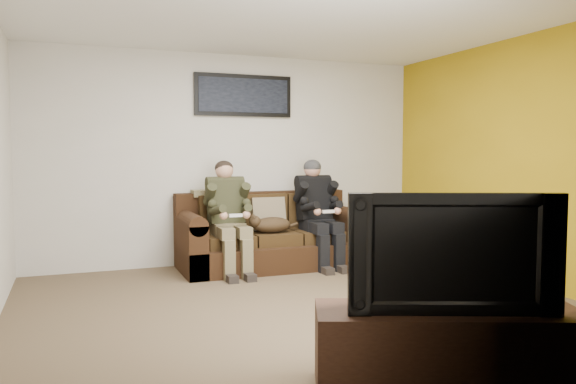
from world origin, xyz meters
name	(u,v)px	position (x,y,z in m)	size (l,w,h in m)	color
floor	(301,307)	(0.00, 0.00, 0.00)	(5.00, 5.00, 0.00)	brown
ceiling	(302,13)	(0.00, 0.00, 2.60)	(5.00, 5.00, 0.00)	silver
wall_back	(233,160)	(0.00, 2.25, 1.30)	(5.00, 5.00, 0.00)	beige
wall_front	(471,169)	(0.00, -2.25, 1.30)	(5.00, 5.00, 0.00)	beige
wall_right	(522,161)	(2.50, 0.00, 1.30)	(4.50, 4.50, 0.00)	beige
accent_wall_right	(521,161)	(2.49, 0.00, 1.30)	(4.50, 4.50, 0.00)	#A98610
sofa	(269,239)	(0.34, 1.83, 0.34)	(2.19, 0.94, 0.89)	black
throw_pillow	(268,214)	(0.34, 1.87, 0.64)	(0.42, 0.12, 0.40)	#7D6D52
throw_blanket	(210,193)	(-0.32, 2.10, 0.89)	(0.45, 0.22, 0.08)	tan
person_left	(228,210)	(-0.22, 1.65, 0.73)	(0.51, 0.87, 1.29)	#756949
person_right	(318,206)	(0.90, 1.65, 0.73)	(0.51, 0.86, 1.30)	black
cat	(270,225)	(0.28, 1.63, 0.54)	(0.66, 0.26, 0.24)	#4A341D
framed_poster	(244,95)	(0.14, 2.22, 2.10)	(1.25, 0.05, 0.52)	black
tv_stand	(448,350)	(0.11, -1.95, 0.24)	(1.53, 0.49, 0.48)	black
television	(450,251)	(0.11, -1.95, 0.82)	(1.19, 0.16, 0.68)	black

